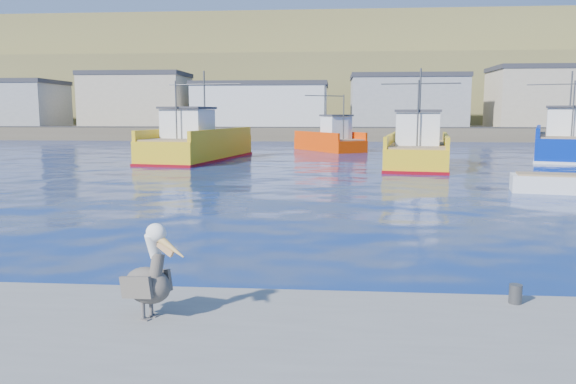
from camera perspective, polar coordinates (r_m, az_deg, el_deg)
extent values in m
plane|color=#071258|center=(12.56, 3.83, -7.90)|extent=(260.00, 260.00, 0.00)
cylinder|color=#4C4C4C|center=(9.55, 22.11, -9.57)|extent=(0.20, 0.20, 0.30)
cube|color=brown|center=(84.12, 4.62, 6.18)|extent=(160.00, 30.00, 1.60)
cube|color=brown|center=(110.11, 4.68, 9.31)|extent=(180.00, 40.00, 14.00)
cube|color=brown|center=(130.30, 4.71, 11.30)|extent=(200.00, 40.00, 24.00)
cube|color=#2D2D2D|center=(73.10, 4.60, 6.57)|extent=(150.00, 5.00, 0.10)
cube|color=gray|center=(92.60, -26.91, 7.86)|extent=(16.00, 10.00, 6.00)
cube|color=#333338|center=(92.70, -27.04, 9.90)|extent=(16.32, 10.20, 0.60)
cube|color=tan|center=(83.96, -15.08, 8.86)|extent=(14.00, 9.00, 7.00)
cube|color=#333338|center=(84.12, -15.18, 11.45)|extent=(14.28, 9.18, 0.60)
cube|color=silver|center=(79.73, -2.65, 8.65)|extent=(18.00, 11.00, 5.50)
cube|color=#333338|center=(79.83, -2.67, 10.84)|extent=(18.36, 11.22, 0.60)
cube|color=gray|center=(79.70, 11.94, 8.85)|extent=(15.00, 10.00, 6.50)
cube|color=#333338|center=(79.84, 12.01, 11.39)|extent=(15.30, 10.20, 0.60)
cube|color=tan|center=(84.54, 25.67, 8.52)|extent=(17.00, 9.00, 7.50)
cube|color=#333338|center=(84.73, 25.84, 11.25)|extent=(17.34, 9.18, 0.60)
cube|color=gold|center=(42.60, -9.03, 4.37)|extent=(6.16, 12.97, 1.62)
cube|color=gold|center=(41.81, -6.59, 5.94)|extent=(2.27, 12.07, 0.70)
cube|color=gold|center=(43.35, -11.44, 5.90)|extent=(2.27, 12.07, 0.70)
cube|color=maroon|center=(42.65, -9.01, 3.35)|extent=(6.29, 13.23, 0.25)
cube|color=#8C7251|center=(42.55, -9.05, 5.52)|extent=(5.75, 12.42, 0.10)
cube|color=white|center=(40.81, -10.13, 6.87)|extent=(3.38, 3.55, 2.00)
cube|color=#333338|center=(40.81, -10.17, 8.41)|extent=(3.65, 3.96, 0.15)
cylinder|color=#4C4C4C|center=(43.67, -8.47, 8.81)|extent=(0.14, 0.14, 5.00)
cylinder|color=#4C4C4C|center=(39.11, -11.30, 8.11)|extent=(0.12, 0.12, 4.00)
cylinder|color=#4C4C4C|center=(43.72, -8.51, 10.78)|extent=(5.74, 1.05, 0.08)
cube|color=gold|center=(37.82, 13.05, 3.64)|extent=(5.42, 11.13, 1.39)
cube|color=gold|center=(37.76, 15.74, 5.12)|extent=(1.97, 10.34, 0.70)
cube|color=gold|center=(37.84, 10.47, 5.29)|extent=(1.97, 10.34, 0.70)
cube|color=maroon|center=(37.87, 13.02, 2.67)|extent=(5.53, 11.36, 0.25)
cube|color=#8C7251|center=(37.77, 13.09, 4.76)|extent=(5.06, 10.66, 0.10)
cube|color=white|center=(36.13, 13.08, 6.29)|extent=(2.99, 3.06, 2.00)
cube|color=#333338|center=(36.12, 13.14, 8.03)|extent=(3.23, 3.41, 0.15)
cylinder|color=#4C4C4C|center=(38.79, 13.24, 8.46)|extent=(0.14, 0.14, 5.00)
cylinder|color=#4C4C4C|center=(34.52, 13.06, 7.71)|extent=(0.12, 0.12, 4.00)
cylinder|color=#4C4C4C|center=(38.84, 13.31, 10.67)|extent=(5.10, 0.94, 0.08)
cube|color=#001D87|center=(48.70, 26.57, 4.12)|extent=(8.76, 13.97, 1.71)
cube|color=#001D87|center=(48.61, 24.09, 5.69)|extent=(4.58, 12.27, 0.70)
cube|color=silver|center=(48.75, 26.51, 3.18)|extent=(8.93, 14.25, 0.25)
cube|color=#8C7251|center=(48.66, 26.63, 5.19)|extent=(8.24, 13.35, 0.10)
cube|color=white|center=(46.66, 26.81, 6.38)|extent=(4.15, 4.19, 2.00)
cube|color=#333338|center=(46.66, 26.89, 7.73)|extent=(4.50, 4.64, 0.15)
cylinder|color=#4C4C4C|center=(49.95, 26.75, 8.05)|extent=(0.15, 0.15, 5.00)
cylinder|color=#4C4C4C|center=(44.68, 26.98, 7.50)|extent=(0.13, 0.13, 4.00)
cylinder|color=#4C4C4C|center=(50.00, 26.86, 9.76)|extent=(6.11, 2.24, 0.08)
cube|color=#ED3802|center=(52.41, 4.18, 4.80)|extent=(6.86, 8.47, 1.05)
cube|color=#ED3802|center=(53.12, 5.51, 5.77)|extent=(4.36, 6.82, 0.70)
cube|color=#ED3802|center=(51.63, 2.84, 5.73)|extent=(4.36, 6.82, 0.70)
cube|color=#8C7251|center=(52.38, 4.19, 5.42)|extent=(6.48, 8.07, 0.10)
cube|color=white|center=(51.31, 4.91, 6.54)|extent=(2.87, 2.84, 2.00)
cube|color=#333338|center=(51.29, 4.93, 7.77)|extent=(3.13, 3.13, 0.15)
cylinder|color=#4C4C4C|center=(53.02, 3.76, 8.11)|extent=(0.17, 0.17, 5.00)
cylinder|color=#4C4C4C|center=(50.27, 5.67, 7.52)|extent=(0.14, 0.14, 4.00)
cylinder|color=#4C4C4C|center=(53.04, 3.77, 9.73)|extent=(3.65, 2.32, 0.08)
cube|color=silver|center=(27.24, 26.53, 0.52)|extent=(4.83, 2.54, 0.92)
cube|color=#8C7251|center=(27.19, 26.59, 1.55)|extent=(4.31, 2.10, 0.09)
cylinder|color=#595451|center=(8.49, -14.50, -11.55)|extent=(0.08, 0.08, 0.26)
cube|color=#595451|center=(8.50, -14.23, -12.41)|extent=(0.16, 0.15, 0.01)
cylinder|color=#595451|center=(8.60, -13.73, -11.25)|extent=(0.08, 0.08, 0.26)
cube|color=#595451|center=(8.61, -13.46, -12.10)|extent=(0.16, 0.15, 0.01)
ellipsoid|color=#38332D|center=(8.42, -14.07, -9.19)|extent=(0.89, 0.73, 0.53)
cube|color=#38332D|center=(8.29, -15.17, -9.34)|extent=(0.57, 0.29, 0.39)
cube|color=#38332D|center=(8.57, -13.27, -8.68)|extent=(0.57, 0.29, 0.39)
cube|color=#38332D|center=(8.66, -15.73, -9.18)|extent=(0.24, 0.21, 0.11)
cylinder|color=#38332D|center=(8.22, -13.20, -7.48)|extent=(0.28, 0.32, 0.42)
cylinder|color=white|center=(8.18, -13.53, -5.31)|extent=(0.26, 0.32, 0.40)
ellipsoid|color=white|center=(8.10, -13.25, -4.04)|extent=(0.38, 0.35, 0.26)
cone|color=gold|center=(7.98, -11.91, -5.42)|extent=(0.54, 0.33, 0.37)
cube|color=tan|center=(8.05, -12.43, -5.58)|extent=(0.31, 0.17, 0.23)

